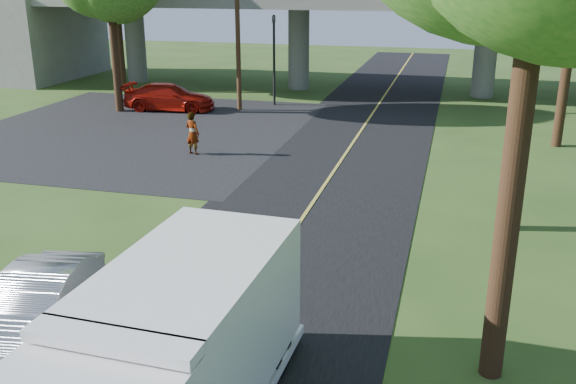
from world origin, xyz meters
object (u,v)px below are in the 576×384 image
(silver_sedan, at_px, (37,305))
(red_sedan, at_px, (169,97))
(traffic_signal, at_px, (274,50))
(step_van, at_px, (173,356))
(pedestrian, at_px, (193,133))
(utility_pole, at_px, (238,28))

(silver_sedan, bearing_deg, red_sedan, 97.37)
(traffic_signal, xyz_separation_m, silver_sedan, (2.15, -26.00, -2.48))
(step_van, distance_m, pedestrian, 18.03)
(traffic_signal, relative_size, pedestrian, 2.80)
(traffic_signal, distance_m, red_sedan, 6.61)
(utility_pole, relative_size, pedestrian, 4.85)
(silver_sedan, xyz_separation_m, pedestrian, (-2.52, 14.50, 0.21))
(silver_sedan, height_order, pedestrian, pedestrian)
(step_van, bearing_deg, utility_pole, 108.73)
(traffic_signal, bearing_deg, red_sedan, -151.00)
(step_van, bearing_deg, traffic_signal, 104.74)
(traffic_signal, distance_m, pedestrian, 11.72)
(traffic_signal, xyz_separation_m, pedestrian, (-0.37, -11.50, -2.27))
(silver_sedan, bearing_deg, utility_pole, 87.92)
(traffic_signal, distance_m, step_van, 28.97)
(step_van, relative_size, red_sedan, 1.36)
(traffic_signal, distance_m, utility_pole, 2.86)
(red_sedan, bearing_deg, step_van, -160.84)
(silver_sedan, bearing_deg, pedestrian, 89.14)
(utility_pole, relative_size, step_van, 1.29)
(traffic_signal, height_order, utility_pole, utility_pole)
(utility_pole, bearing_deg, silver_sedan, -81.35)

